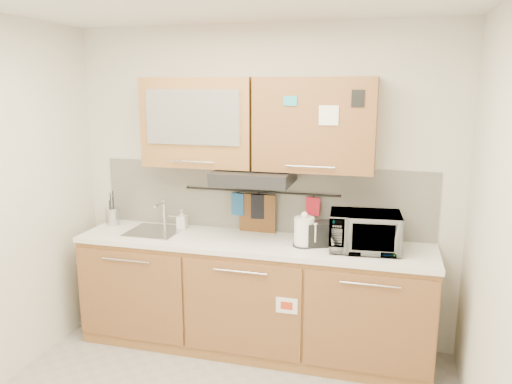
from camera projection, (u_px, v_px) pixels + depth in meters
The scene contains 17 objects.
wall_back at pixel (262, 186), 4.15m from camera, with size 3.20×3.20×0.00m, color silver.
base_cabinet at pixel (252, 301), 4.04m from camera, with size 2.80×0.64×0.88m.
countertop at pixel (252, 243), 3.94m from camera, with size 2.82×0.62×0.04m, color white.
backsplash at pixel (261, 198), 4.16m from camera, with size 2.80×0.02×0.56m, color silver.
upper_cabinets at pixel (256, 123), 3.87m from camera, with size 1.82×0.37×0.70m.
range_hood at pixel (254, 177), 3.89m from camera, with size 0.60×0.46×0.10m, color black.
sink at pixel (155, 231), 4.17m from camera, with size 0.42×0.40×0.26m.
utensil_rail at pixel (260, 192), 4.11m from camera, with size 0.02×0.02×1.30m, color black.
utensil_crock at pixel (113, 216), 4.37m from camera, with size 0.12×0.12×0.30m.
kettle at pixel (304, 232), 3.78m from camera, with size 0.20×0.19×0.27m.
toaster at pixel (322, 233), 3.80m from camera, with size 0.28×0.23×0.18m.
microwave at pixel (365, 232), 3.68m from camera, with size 0.51×0.35×0.28m, color #999999.
soap_bottle at pixel (182, 219), 4.24m from camera, with size 0.08×0.08×0.17m, color #999999.
cutting_board at pixel (258, 217), 4.14m from camera, with size 0.31×0.02×0.38m, color brown.
oven_mitt at pixel (238, 204), 4.17m from camera, with size 0.11×0.03×0.19m, color #205592.
dark_pouch at pixel (259, 206), 4.12m from camera, with size 0.13×0.04×0.20m, color black.
pot_holder at pixel (313, 206), 4.00m from camera, with size 0.12×0.02×0.15m, color red.
Camera 1 is at (1.02, -2.44, 2.12)m, focal length 35.00 mm.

